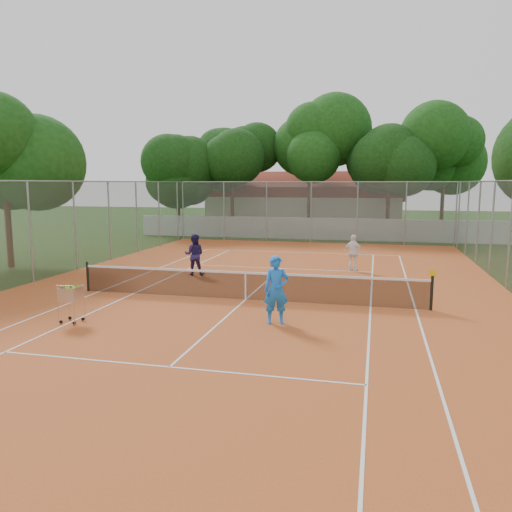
% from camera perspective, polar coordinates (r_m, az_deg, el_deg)
% --- Properties ---
extents(ground, '(120.00, 120.00, 0.00)m').
position_cam_1_polar(ground, '(16.88, -1.20, -5.09)').
color(ground, '#17360E').
rests_on(ground, ground).
extents(court_pad, '(18.00, 34.00, 0.02)m').
position_cam_1_polar(court_pad, '(16.88, -1.20, -5.06)').
color(court_pad, '#BA5624').
rests_on(court_pad, ground).
extents(court_lines, '(10.98, 23.78, 0.01)m').
position_cam_1_polar(court_lines, '(16.88, -1.20, -5.01)').
color(court_lines, white).
rests_on(court_lines, court_pad).
extents(tennis_net, '(11.88, 0.10, 0.98)m').
position_cam_1_polar(tennis_net, '(16.77, -1.20, -3.40)').
color(tennis_net, black).
rests_on(tennis_net, court_pad).
extents(perimeter_fence, '(18.00, 34.00, 4.00)m').
position_cam_1_polar(perimeter_fence, '(16.53, -1.22, 1.67)').
color(perimeter_fence, slate).
rests_on(perimeter_fence, ground).
extents(boundary_wall, '(26.00, 0.30, 1.50)m').
position_cam_1_polar(boundary_wall, '(35.27, 6.68, 3.13)').
color(boundary_wall, silver).
rests_on(boundary_wall, ground).
extents(clubhouse, '(16.40, 9.00, 4.40)m').
position_cam_1_polar(clubhouse, '(45.33, 5.71, 6.12)').
color(clubhouse, beige).
rests_on(clubhouse, ground).
extents(tropical_trees, '(29.00, 19.00, 10.00)m').
position_cam_1_polar(tropical_trees, '(38.12, 7.34, 9.90)').
color(tropical_trees, black).
rests_on(tropical_trees, ground).
extents(player_near, '(0.80, 0.64, 1.92)m').
position_cam_1_polar(player_near, '(13.89, 2.33, -3.89)').
color(player_near, blue).
rests_on(player_near, court_pad).
extents(player_far_left, '(0.96, 0.81, 1.75)m').
position_cam_1_polar(player_far_left, '(21.42, -7.06, 0.16)').
color(player_far_left, '#211A4F').
rests_on(player_far_left, court_pad).
extents(player_far_right, '(1.03, 0.71, 1.63)m').
position_cam_1_polar(player_far_right, '(22.71, 11.07, 0.37)').
color(player_far_right, white).
rests_on(player_far_right, court_pad).
extents(ball_hopper, '(0.67, 0.67, 1.13)m').
position_cam_1_polar(ball_hopper, '(14.98, -20.37, -5.06)').
color(ball_hopper, silver).
rests_on(ball_hopper, court_pad).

